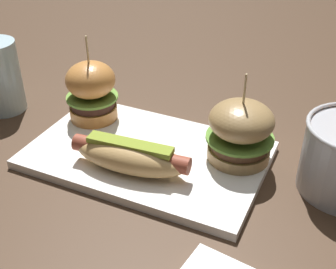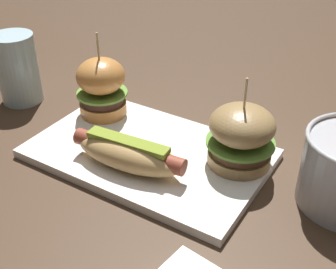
% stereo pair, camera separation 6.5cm
% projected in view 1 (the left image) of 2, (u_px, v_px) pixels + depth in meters
% --- Properties ---
extents(ground_plane, '(3.00, 3.00, 0.00)m').
position_uv_depth(ground_plane, '(147.00, 159.00, 0.69)').
color(ground_plane, '#422D1E').
extents(platter_main, '(0.35, 0.22, 0.01)m').
position_uv_depth(platter_main, '(147.00, 155.00, 0.68)').
color(platter_main, white).
rests_on(platter_main, ground).
extents(hot_dog, '(0.18, 0.07, 0.05)m').
position_uv_depth(hot_dog, '(132.00, 156.00, 0.63)').
color(hot_dog, tan).
rests_on(hot_dog, platter_main).
extents(slider_left, '(0.09, 0.09, 0.15)m').
position_uv_depth(slider_left, '(92.00, 90.00, 0.74)').
color(slider_left, '#C5803E').
rests_on(slider_left, platter_main).
extents(slider_right, '(0.10, 0.10, 0.14)m').
position_uv_depth(slider_right, '(240.00, 131.00, 0.64)').
color(slider_right, '#9A794B').
rests_on(slider_right, platter_main).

